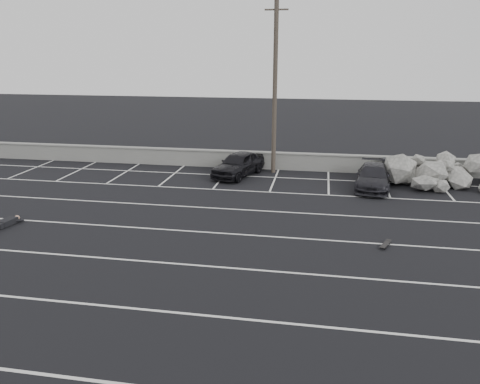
% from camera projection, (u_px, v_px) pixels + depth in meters
% --- Properties ---
extents(ground, '(120.00, 120.00, 0.00)m').
position_uv_depth(ground, '(209.00, 266.00, 15.70)').
color(ground, black).
rests_on(ground, ground).
extents(seawall, '(50.00, 0.45, 1.06)m').
position_uv_depth(seawall, '(263.00, 160.00, 28.75)').
color(seawall, gray).
rests_on(seawall, ground).
extents(stall_lines, '(36.00, 20.05, 0.01)m').
position_uv_depth(stall_lines, '(232.00, 221.00, 19.87)').
color(stall_lines, silver).
rests_on(stall_lines, ground).
extents(car_left, '(2.93, 4.44, 1.41)m').
position_uv_depth(car_left, '(238.00, 164.00, 27.01)').
color(car_left, black).
rests_on(car_left, ground).
extents(car_right, '(2.22, 4.39, 1.22)m').
position_uv_depth(car_right, '(373.00, 177.00, 24.59)').
color(car_right, black).
rests_on(car_right, ground).
extents(utility_pole, '(1.30, 0.26, 9.78)m').
position_uv_depth(utility_pole, '(275.00, 88.00, 26.61)').
color(utility_pole, '#4C4238').
rests_on(utility_pole, ground).
extents(trash_bin, '(0.83, 0.83, 1.04)m').
position_uv_depth(trash_bin, '(387.00, 167.00, 26.99)').
color(trash_bin, '#262629').
rests_on(trash_bin, ground).
extents(riprap_pile, '(6.89, 3.85, 1.67)m').
position_uv_depth(riprap_pile, '(439.00, 175.00, 25.02)').
color(riprap_pile, '#A29E97').
rests_on(riprap_pile, ground).
extents(person, '(1.73, 2.75, 0.49)m').
position_uv_depth(person, '(7.00, 219.00, 19.41)').
color(person, black).
rests_on(person, ground).
extents(skateboard, '(0.48, 0.78, 0.09)m').
position_uv_depth(skateboard, '(385.00, 244.00, 17.31)').
color(skateboard, black).
rests_on(skateboard, ground).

